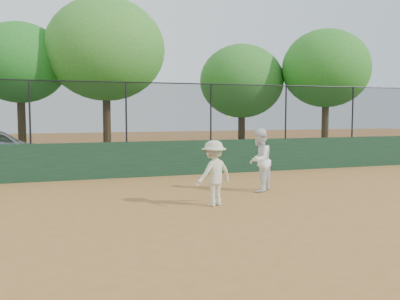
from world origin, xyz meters
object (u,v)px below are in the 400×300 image
object	(u,v)px
tree_3	(242,81)
tree_1	(20,63)
player_main	(214,173)
tree_2	(106,50)
player_second	(259,160)
tree_4	(326,69)

from	to	relation	value
tree_3	tree_1	bearing A→B (deg)	-179.93
player_main	tree_2	xyz separation A→B (m)	(-1.13, 10.77, 4.20)
tree_1	player_main	bearing A→B (deg)	-67.62
tree_2	tree_3	bearing A→B (deg)	6.49
player_main	tree_1	distance (m)	13.00
player_second	tree_4	distance (m)	11.74
player_second	tree_1	world-z (taller)	tree_1
player_second	tree_2	world-z (taller)	tree_2
tree_2	player_main	bearing A→B (deg)	-84.01
player_main	tree_1	xyz separation A→B (m)	(-4.76, 11.56, 3.56)
player_second	player_main	world-z (taller)	player_main
tree_1	tree_2	bearing A→B (deg)	-12.18
player_second	tree_2	bearing A→B (deg)	-115.95
tree_1	tree_4	bearing A→B (deg)	-8.16
tree_2	tree_1	bearing A→B (deg)	167.82
player_second	tree_1	xyz separation A→B (m)	(-6.60, 10.21, 3.46)
player_main	tree_2	bearing A→B (deg)	95.99
player_main	tree_1	world-z (taller)	tree_1
tree_4	player_second	bearing A→B (deg)	-133.32
player_second	tree_4	xyz separation A→B (m)	(7.70, 8.16, 3.48)
player_main	tree_3	world-z (taller)	tree_3
tree_1	tree_3	xyz separation A→B (m)	(10.64, 0.01, -0.56)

